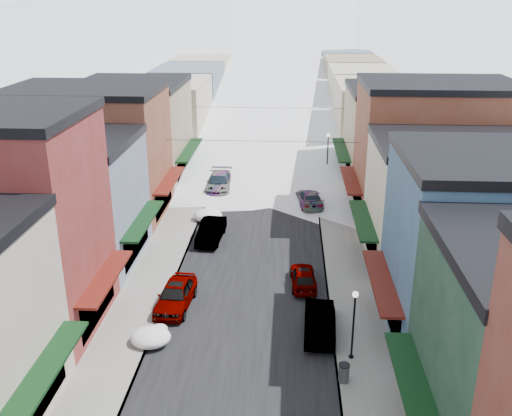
# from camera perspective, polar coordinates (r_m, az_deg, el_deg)

# --- Properties ---
(road) EXTENTS (10.00, 160.00, 0.01)m
(road) POSITION_cam_1_polar(r_m,az_deg,el_deg) (69.50, 1.37, 5.73)
(road) COLOR black
(road) RESTS_ON ground
(sidewalk_left) EXTENTS (3.20, 160.00, 0.15)m
(sidewalk_left) POSITION_cam_1_polar(r_m,az_deg,el_deg) (70.02, -4.06, 5.86)
(sidewalk_left) COLOR gray
(sidewalk_left) RESTS_ON ground
(sidewalk_right) EXTENTS (3.20, 160.00, 0.15)m
(sidewalk_right) POSITION_cam_1_polar(r_m,az_deg,el_deg) (69.57, 6.84, 5.66)
(sidewalk_right) COLOR gray
(sidewalk_right) RESTS_ON ground
(curb_left) EXTENTS (0.10, 160.00, 0.15)m
(curb_left) POSITION_cam_1_polar(r_m,az_deg,el_deg) (69.84, -2.79, 5.85)
(curb_left) COLOR slate
(curb_left) RESTS_ON ground
(curb_right) EXTENTS (0.10, 160.00, 0.15)m
(curb_right) POSITION_cam_1_polar(r_m,az_deg,el_deg) (69.49, 5.56, 5.70)
(curb_right) COLOR slate
(curb_right) RESTS_ON ground
(bldg_l_grayblue) EXTENTS (11.30, 9.20, 9.00)m
(bldg_l_grayblue) POSITION_cam_1_polar(r_m,az_deg,el_deg) (41.57, -18.80, 0.67)
(bldg_l_grayblue) COLOR gray
(bldg_l_grayblue) RESTS_ON ground
(bldg_l_brick_far) EXTENTS (13.30, 9.20, 11.00)m
(bldg_l_brick_far) POSITION_cam_1_polar(r_m,az_deg,el_deg) (49.65, -16.27, 5.34)
(bldg_l_brick_far) COLOR brown
(bldg_l_brick_far) RESTS_ON ground
(bldg_l_tan) EXTENTS (11.30, 11.20, 10.00)m
(bldg_l_tan) POSITION_cam_1_polar(r_m,az_deg,el_deg) (58.71, -12.14, 7.50)
(bldg_l_tan) COLOR #978063
(bldg_l_tan) RESTS_ON ground
(bldg_r_blue) EXTENTS (11.30, 9.20, 10.50)m
(bldg_r_blue) POSITION_cam_1_polar(r_m,az_deg,el_deg) (32.66, 22.47, -3.86)
(bldg_r_blue) COLOR #355879
(bldg_r_blue) RESTS_ON ground
(bldg_r_cream) EXTENTS (12.30, 9.20, 9.00)m
(bldg_r_cream) POSITION_cam_1_polar(r_m,az_deg,el_deg) (41.04, 19.20, 0.37)
(bldg_r_cream) COLOR beige
(bldg_r_cream) RESTS_ON ground
(bldg_r_brick_far) EXTENTS (13.30, 9.20, 11.50)m
(bldg_r_brick_far) POSITION_cam_1_polar(r_m,az_deg,el_deg) (49.12, 17.31, 5.37)
(bldg_r_brick_far) COLOR brown
(bldg_r_brick_far) RESTS_ON ground
(bldg_r_tan) EXTENTS (11.30, 11.20, 9.50)m
(bldg_r_tan) POSITION_cam_1_polar(r_m,az_deg,el_deg) (58.63, 14.08, 7.07)
(bldg_r_tan) COLOR tan
(bldg_r_tan) RESTS_ON ground
(distant_blocks) EXTENTS (34.00, 55.00, 8.00)m
(distant_blocks) POSITION_cam_1_polar(r_m,az_deg,el_deg) (91.20, 1.96, 11.90)
(distant_blocks) COLOR gray
(distant_blocks) RESTS_ON ground
(mountain_ridge) EXTENTS (670.00, 340.00, 34.00)m
(mountain_ridge) POSITION_cam_1_polar(r_m,az_deg,el_deg) (285.14, -0.98, 19.99)
(mountain_ridge) COLOR silver
(mountain_ridge) RESTS_ON ground
(overhead_cables) EXTENTS (16.40, 15.04, 0.04)m
(overhead_cables) POSITION_cam_1_polar(r_m,az_deg,el_deg) (55.90, 0.93, 8.56)
(overhead_cables) COLOR black
(overhead_cables) RESTS_ON ground
(car_silver_sedan) EXTENTS (2.24, 4.87, 1.62)m
(car_silver_sedan) POSITION_cam_1_polar(r_m,az_deg,el_deg) (35.32, -8.04, -8.58)
(car_silver_sedan) COLOR gray
(car_silver_sedan) RESTS_ON ground
(car_dark_hatch) EXTENTS (1.97, 4.83, 1.56)m
(car_dark_hatch) POSITION_cam_1_polar(r_m,az_deg,el_deg) (44.12, -4.52, -2.28)
(car_dark_hatch) COLOR black
(car_dark_hatch) RESTS_ON ground
(car_silver_wagon) EXTENTS (2.44, 5.80, 1.67)m
(car_silver_wagon) POSITION_cam_1_polar(r_m,az_deg,el_deg) (55.09, -3.71, 2.55)
(car_silver_wagon) COLOR #93969A
(car_silver_wagon) RESTS_ON ground
(car_green_sedan) EXTENTS (1.84, 4.86, 1.59)m
(car_green_sedan) POSITION_cam_1_polar(r_m,az_deg,el_deg) (32.70, 6.37, -11.12)
(car_green_sedan) COLOR black
(car_green_sedan) RESTS_ON ground
(car_gray_suv) EXTENTS (1.84, 4.07, 1.36)m
(car_gray_suv) POSITION_cam_1_polar(r_m,az_deg,el_deg) (37.46, 4.77, -6.85)
(car_gray_suv) COLOR gray
(car_gray_suv) RESTS_ON ground
(car_black_sedan) EXTENTS (2.66, 5.19, 1.44)m
(car_black_sedan) POSITION_cam_1_polar(r_m,az_deg,el_deg) (51.32, 5.37, 0.98)
(car_black_sedan) COLOR black
(car_black_sedan) RESTS_ON ground
(car_lane_silver) EXTENTS (2.63, 5.24, 1.71)m
(car_lane_silver) POSITION_cam_1_polar(r_m,az_deg,el_deg) (67.64, 0.54, 6.06)
(car_lane_silver) COLOR #93969A
(car_lane_silver) RESTS_ON ground
(car_lane_white) EXTENTS (2.83, 5.61, 1.52)m
(car_lane_white) POSITION_cam_1_polar(r_m,az_deg,el_deg) (76.20, 2.32, 7.65)
(car_lane_white) COLOR silver
(car_lane_white) RESTS_ON ground
(trash_can) EXTENTS (0.57, 0.57, 0.97)m
(trash_can) POSITION_cam_1_polar(r_m,az_deg,el_deg) (29.20, 8.77, -15.97)
(trash_can) COLOR #535658
(trash_can) RESTS_ON sidewalk_right
(streetlamp_near) EXTENTS (0.32, 0.32, 3.89)m
(streetlamp_near) POSITION_cam_1_polar(r_m,az_deg,el_deg) (29.81, 9.77, -10.65)
(streetlamp_near) COLOR black
(streetlamp_near) RESTS_ON sidewalk_right
(streetlamp_far) EXTENTS (0.38, 0.38, 4.54)m
(streetlamp_far) POSITION_cam_1_polar(r_m,az_deg,el_deg) (58.81, 7.19, 5.82)
(streetlamp_far) COLOR black
(streetlamp_far) RESTS_ON sidewalk_right
(snow_pile_mid) EXTENTS (2.22, 2.57, 0.94)m
(snow_pile_mid) POSITION_cam_1_polar(r_m,az_deg,el_deg) (32.29, -10.43, -12.53)
(snow_pile_mid) COLOR white
(snow_pile_mid) RESTS_ON ground
(snow_pile_far) EXTENTS (2.43, 2.70, 1.03)m
(snow_pile_far) POSITION_cam_1_polar(r_m,az_deg,el_deg) (47.95, -4.80, -0.73)
(snow_pile_far) COLOR white
(snow_pile_far) RESTS_ON ground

